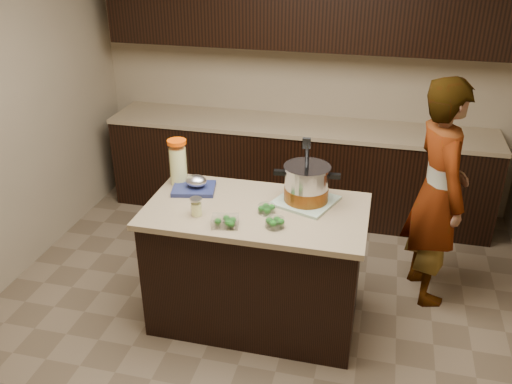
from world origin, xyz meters
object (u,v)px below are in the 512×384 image
(person, at_px, (438,193))
(stock_pot, at_px, (306,186))
(island, at_px, (256,265))
(lemonade_pitcher, at_px, (178,164))

(person, bearing_deg, stock_pot, 99.96)
(stock_pot, bearing_deg, island, -156.60)
(island, height_order, person, person)
(island, xyz_separation_m, person, (1.19, 0.62, 0.40))
(island, bearing_deg, stock_pot, 28.02)
(stock_pot, xyz_separation_m, lemonade_pitcher, (-0.93, 0.08, 0.03))
(lemonade_pitcher, relative_size, person, 0.19)
(stock_pot, xyz_separation_m, person, (0.88, 0.46, -0.17))
(island, relative_size, stock_pot, 3.30)
(stock_pot, distance_m, lemonade_pitcher, 0.93)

